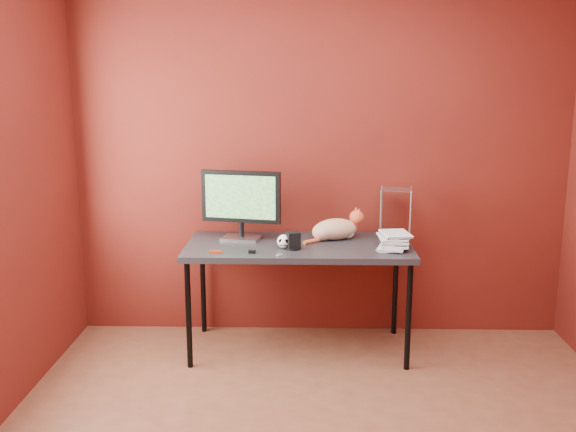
{
  "coord_description": "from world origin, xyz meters",
  "views": [
    {
      "loc": [
        -0.12,
        -2.78,
        1.83
      ],
      "look_at": [
        -0.22,
        1.15,
        0.99
      ],
      "focal_mm": 40.0,
      "sensor_mm": 36.0,
      "label": 1
    }
  ],
  "objects_px": {
    "speaker": "(293,241)",
    "desk": "(299,251)",
    "monitor": "(241,202)",
    "skull_mug": "(284,241)",
    "book_stack": "(383,159)",
    "cat": "(336,229)"
  },
  "relations": [
    {
      "from": "desk",
      "to": "cat",
      "type": "relative_size",
      "value": 3.57
    },
    {
      "from": "monitor",
      "to": "desk",
      "type": "bearing_deg",
      "value": -4.84
    },
    {
      "from": "monitor",
      "to": "skull_mug",
      "type": "height_order",
      "value": "monitor"
    },
    {
      "from": "speaker",
      "to": "book_stack",
      "type": "distance_m",
      "value": 0.78
    },
    {
      "from": "monitor",
      "to": "cat",
      "type": "relative_size",
      "value": 1.3
    },
    {
      "from": "skull_mug",
      "to": "book_stack",
      "type": "bearing_deg",
      "value": 9.58
    },
    {
      "from": "monitor",
      "to": "cat",
      "type": "distance_m",
      "value": 0.68
    },
    {
      "from": "cat",
      "to": "speaker",
      "type": "height_order",
      "value": "cat"
    },
    {
      "from": "speaker",
      "to": "desk",
      "type": "bearing_deg",
      "value": 55.91
    },
    {
      "from": "monitor",
      "to": "speaker",
      "type": "relative_size",
      "value": 4.82
    },
    {
      "from": "skull_mug",
      "to": "cat",
      "type": "bearing_deg",
      "value": 41.81
    },
    {
      "from": "desk",
      "to": "cat",
      "type": "bearing_deg",
      "value": 27.84
    },
    {
      "from": "skull_mug",
      "to": "book_stack",
      "type": "distance_m",
      "value": 0.83
    },
    {
      "from": "skull_mug",
      "to": "speaker",
      "type": "bearing_deg",
      "value": -11.26
    },
    {
      "from": "book_stack",
      "to": "monitor",
      "type": "bearing_deg",
      "value": 168.28
    },
    {
      "from": "monitor",
      "to": "speaker",
      "type": "bearing_deg",
      "value": -22.89
    },
    {
      "from": "monitor",
      "to": "speaker",
      "type": "xyz_separation_m",
      "value": [
        0.36,
        -0.24,
        -0.21
      ]
    },
    {
      "from": "monitor",
      "to": "cat",
      "type": "bearing_deg",
      "value": 13.02
    },
    {
      "from": "desk",
      "to": "skull_mug",
      "type": "relative_size",
      "value": 15.93
    },
    {
      "from": "cat",
      "to": "skull_mug",
      "type": "xyz_separation_m",
      "value": [
        -0.35,
        -0.24,
        -0.03
      ]
    },
    {
      "from": "cat",
      "to": "speaker",
      "type": "bearing_deg",
      "value": -155.03
    },
    {
      "from": "speaker",
      "to": "book_stack",
      "type": "height_order",
      "value": "book_stack"
    }
  ]
}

